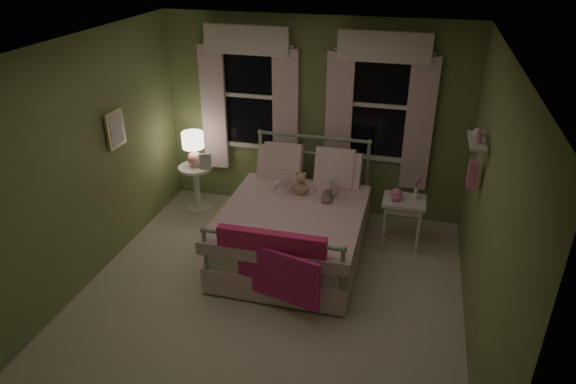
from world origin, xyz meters
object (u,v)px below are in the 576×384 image
(nightstand_left, at_px, (197,182))
(nightstand_right, at_px, (404,207))
(bed, at_px, (295,226))
(child_right, at_px, (327,173))
(child_left, at_px, (282,166))
(table_lamp, at_px, (193,145))
(teddy_bear, at_px, (301,185))

(nightstand_left, xyz_separation_m, nightstand_right, (2.79, -0.27, 0.13))
(bed, relative_size, child_right, 2.95)
(child_left, distance_m, child_right, 0.56)
(child_right, xyz_separation_m, nightstand_left, (-1.86, 0.32, -0.50))
(child_right, relative_size, nightstand_right, 1.08)
(table_lamp, xyz_separation_m, nightstand_right, (2.79, -0.27, -0.40))
(nightstand_left, relative_size, table_lamp, 1.41)
(child_right, xyz_separation_m, teddy_bear, (-0.28, -0.16, -0.12))
(nightstand_right, bearing_deg, nightstand_left, 174.58)
(child_left, bearing_deg, bed, 108.93)
(child_right, bearing_deg, bed, 49.47)
(nightstand_left, distance_m, nightstand_right, 2.81)
(teddy_bear, relative_size, table_lamp, 0.65)
(table_lamp, bearing_deg, nightstand_right, -5.42)
(bed, height_order, child_left, child_left)
(nightstand_left, distance_m, table_lamp, 0.54)
(child_right, height_order, nightstand_left, child_right)
(bed, height_order, child_right, child_right)
(nightstand_right, bearing_deg, child_right, -176.60)
(child_left, height_order, table_lamp, child_left)
(child_left, bearing_deg, child_right, 165.33)
(child_left, height_order, child_right, child_left)
(nightstand_left, xyz_separation_m, table_lamp, (0.00, -0.00, 0.54))
(bed, relative_size, nightstand_right, 3.18)
(bed, distance_m, teddy_bear, 0.49)
(child_left, bearing_deg, table_lamp, -28.50)
(child_left, bearing_deg, nightstand_left, -28.50)
(child_left, relative_size, teddy_bear, 2.50)
(child_right, distance_m, nightstand_left, 1.95)
(bed, relative_size, teddy_bear, 6.79)
(table_lamp, distance_m, nightstand_right, 2.83)
(teddy_bear, distance_m, table_lamp, 1.66)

